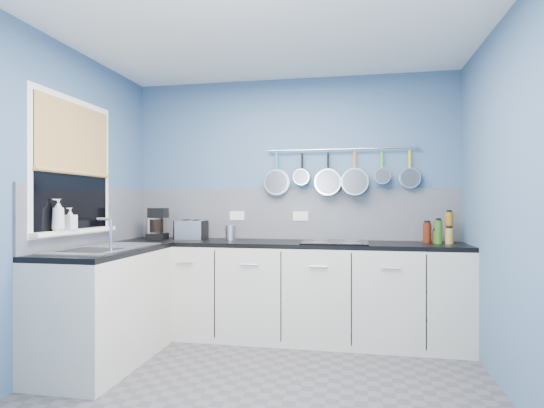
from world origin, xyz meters
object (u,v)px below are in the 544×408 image
(soap_bottle_b, at_px, (70,219))
(paper_towel, at_px, (154,224))
(coffee_maker, at_px, (157,224))
(hob, at_px, (335,242))
(canister, at_px, (231,233))
(toaster, at_px, (191,230))
(soap_bottle_a, at_px, (58,215))

(soap_bottle_b, height_order, paper_towel, soap_bottle_b)
(soap_bottle_b, bearing_deg, paper_towel, 79.95)
(paper_towel, bearing_deg, coffee_maker, -13.55)
(soap_bottle_b, distance_m, hob, 2.21)
(soap_bottle_b, relative_size, canister, 1.21)
(paper_towel, distance_m, toaster, 0.38)
(coffee_maker, xyz_separation_m, toaster, (0.34, 0.05, -0.06))
(soap_bottle_b, relative_size, toaster, 0.60)
(paper_towel, relative_size, coffee_maker, 0.95)
(soap_bottle_b, xyz_separation_m, hob, (1.98, 0.96, -0.23))
(paper_towel, height_order, coffee_maker, coffee_maker)
(soap_bottle_a, bearing_deg, hob, 28.85)
(soap_bottle_a, xyz_separation_m, toaster, (0.56, 1.23, -0.18))
(soap_bottle_b, distance_m, paper_towel, 1.07)
(coffee_maker, bearing_deg, hob, -8.48)
(soap_bottle_b, distance_m, toaster, 1.24)
(toaster, bearing_deg, canister, -6.29)
(soap_bottle_a, xyz_separation_m, hob, (1.98, 1.09, -0.26))
(canister, distance_m, hob, 1.02)
(paper_towel, relative_size, toaster, 1.02)
(coffee_maker, bearing_deg, soap_bottle_b, -107.77)
(paper_towel, relative_size, canister, 2.07)
(coffee_maker, distance_m, toaster, 0.34)
(coffee_maker, relative_size, canister, 2.18)
(soap_bottle_a, distance_m, soap_bottle_b, 0.14)
(paper_towel, distance_m, canister, 0.79)
(hob, bearing_deg, paper_towel, 176.94)
(toaster, relative_size, hob, 0.49)
(coffee_maker, height_order, hob, coffee_maker)
(soap_bottle_b, height_order, canister, soap_bottle_b)
(toaster, bearing_deg, soap_bottle_a, -118.76)
(toaster, distance_m, hob, 1.43)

